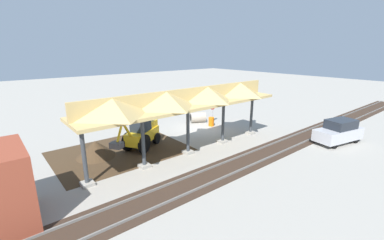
# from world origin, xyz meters

# --- Properties ---
(ground_plane) EXTENTS (120.00, 120.00, 0.00)m
(ground_plane) POSITION_xyz_m (0.00, 0.00, 0.00)
(ground_plane) COLOR #9E998E
(dirt_work_zone) EXTENTS (9.56, 7.00, 0.01)m
(dirt_work_zone) POSITION_xyz_m (8.52, 0.65, 0.00)
(dirt_work_zone) COLOR #42301E
(dirt_work_zone) RESTS_ON ground
(platform_canopy) EXTENTS (16.00, 3.20, 4.90)m
(platform_canopy) POSITION_xyz_m (4.78, 4.22, 4.17)
(platform_canopy) COLOR #9E998E
(platform_canopy) RESTS_ON ground
(rail_tracks) EXTENTS (60.00, 2.58, 0.15)m
(rail_tracks) POSITION_xyz_m (0.00, 7.94, 0.03)
(rail_tracks) COLOR slate
(rail_tracks) RESTS_ON ground
(stop_sign) EXTENTS (0.76, 0.08, 2.22)m
(stop_sign) POSITION_xyz_m (-2.33, -0.54, 1.59)
(stop_sign) COLOR gray
(stop_sign) RESTS_ON ground
(backhoe) EXTENTS (5.05, 3.65, 2.82)m
(backhoe) POSITION_xyz_m (6.87, 0.98, 1.26)
(backhoe) COLOR yellow
(backhoe) RESTS_ON ground
(dirt_mound) EXTENTS (5.59, 5.59, 2.37)m
(dirt_mound) POSITION_xyz_m (10.30, 0.39, 0.00)
(dirt_mound) COLOR #42301E
(dirt_mound) RESTS_ON ground
(concrete_pipe) EXTENTS (1.89, 1.68, 1.09)m
(concrete_pipe) POSITION_xyz_m (-1.35, -1.78, 0.54)
(concrete_pipe) COLOR #9E9384
(concrete_pipe) RESTS_ON ground
(distant_parked_car) EXTENTS (4.48, 2.61, 1.98)m
(distant_parked_car) POSITION_xyz_m (-6.26, 10.38, 0.98)
(distant_parked_car) COLOR #B7B7BC
(distant_parked_car) RESTS_ON ground
(traffic_barrel) EXTENTS (0.56, 0.56, 0.90)m
(traffic_barrel) POSITION_xyz_m (-1.51, 0.13, 0.45)
(traffic_barrel) COLOR orange
(traffic_barrel) RESTS_ON ground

